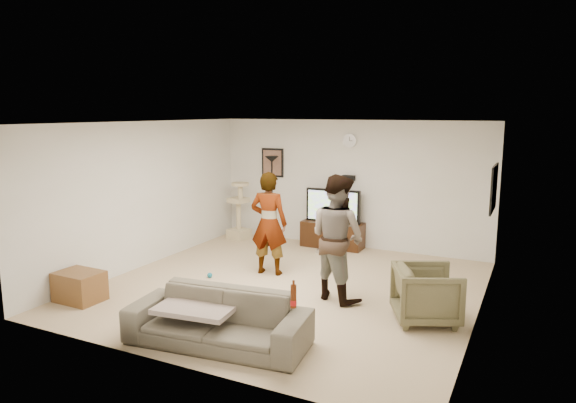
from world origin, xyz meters
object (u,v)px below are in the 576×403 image
at_px(tv, 333,206).
at_px(cat_tree, 239,210).
at_px(person_right, 337,237).
at_px(person_left, 269,223).
at_px(floor_lamp, 272,200).
at_px(beer_bottle, 293,296).
at_px(armchair, 426,294).
at_px(side_table, 80,286).
at_px(tv_stand, 333,235).
at_px(sofa, 218,319).

relative_size(tv, cat_tree, 0.91).
bearing_deg(person_right, person_left, 0.86).
height_order(tv, floor_lamp, floor_lamp).
bearing_deg(floor_lamp, cat_tree, -178.05).
height_order(person_right, beer_bottle, person_right).
xyz_separation_m(person_right, armchair, (1.33, -0.28, -0.54)).
distance_m(tv, side_table, 4.88).
xyz_separation_m(tv_stand, tv, (0.00, 0.00, 0.58)).
xyz_separation_m(tv_stand, floor_lamp, (-1.26, -0.18, 0.63)).
relative_size(tv, sofa, 0.52).
height_order(person_right, sofa, person_right).
relative_size(tv_stand, sofa, 0.58).
height_order(tv, armchair, tv).
distance_m(person_right, sofa, 2.21).
relative_size(floor_lamp, cat_tree, 1.46).
height_order(sofa, armchair, armchair).
relative_size(tv_stand, floor_lamp, 0.69).
bearing_deg(person_right, side_table, 51.25).
distance_m(tv_stand, floor_lamp, 1.42).
bearing_deg(beer_bottle, sofa, 180.00).
xyz_separation_m(floor_lamp, cat_tree, (-0.78, -0.03, -0.28)).
relative_size(armchair, side_table, 1.25).
height_order(tv_stand, sofa, sofa).
distance_m(cat_tree, beer_bottle, 5.58).
height_order(person_right, armchair, person_right).
distance_m(tv_stand, sofa, 4.65).
bearing_deg(side_table, cat_tree, 88.44).
bearing_deg(person_left, tv, -106.98).
relative_size(floor_lamp, side_table, 2.77).
relative_size(tv_stand, person_right, 0.68).
height_order(sofa, side_table, sofa).
bearing_deg(tv_stand, person_right, -67.55).
bearing_deg(person_left, armchair, 154.78).
xyz_separation_m(tv, cat_tree, (-2.04, -0.21, -0.23)).
xyz_separation_m(tv, person_right, (1.08, -2.62, 0.07)).
bearing_deg(sofa, person_right, 64.27).
height_order(tv_stand, side_table, tv_stand).
bearing_deg(tv_stand, tv, 0.00).
xyz_separation_m(person_left, sofa, (0.72, -2.60, -0.55)).
relative_size(cat_tree, person_left, 0.71).
bearing_deg(person_left, side_table, 43.97).
bearing_deg(tv_stand, armchair, -50.27).
xyz_separation_m(floor_lamp, sofa, (1.65, -4.45, -0.58)).
bearing_deg(armchair, person_left, 47.68).
height_order(floor_lamp, beer_bottle, floor_lamp).
relative_size(sofa, beer_bottle, 8.41).
relative_size(person_left, person_right, 0.95).
height_order(tv_stand, person_right, person_right).
height_order(cat_tree, armchair, cat_tree).
relative_size(sofa, side_table, 3.30).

